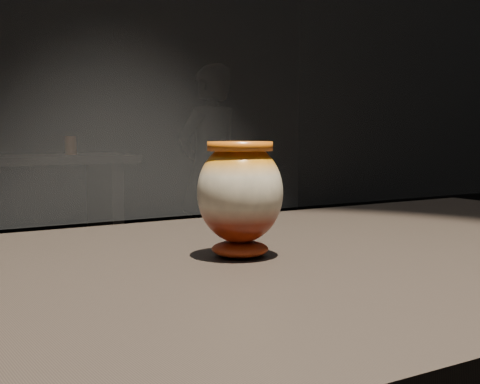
# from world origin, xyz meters

# --- Properties ---
(main_vase) EXTENTS (0.15, 0.15, 0.15)m
(main_vase) POSITION_xyz_m (0.14, 0.03, 0.98)
(main_vase) COLOR maroon
(main_vase) RESTS_ON display_plinth
(back_vase_right) EXTENTS (0.08, 0.08, 0.13)m
(back_vase_right) POSITION_xyz_m (1.10, 3.69, 0.96)
(back_vase_right) COLOR maroon
(back_vase_right) RESTS_ON back_shelf
(visitor) EXTENTS (0.63, 0.48, 1.55)m
(visitor) POSITION_xyz_m (2.12, 3.60, 0.77)
(visitor) COLOR black
(visitor) RESTS_ON ground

